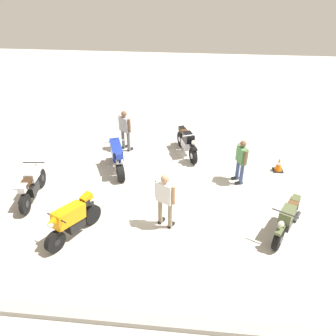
# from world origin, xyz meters

# --- Properties ---
(ground_plane) EXTENTS (40.00, 40.00, 0.00)m
(ground_plane) POSITION_xyz_m (0.00, 0.00, 0.00)
(ground_plane) COLOR #B7B2A8
(curb_edge) EXTENTS (14.00, 0.30, 0.15)m
(curb_edge) POSITION_xyz_m (0.00, 4.60, 0.07)
(curb_edge) COLOR #9C978F
(curb_edge) RESTS_ON ground
(motorcycle_olive_vintage) EXTENTS (1.08, 1.80, 1.07)m
(motorcycle_olive_vintage) POSITION_xyz_m (-3.76, 1.42, 0.49)
(motorcycle_olive_vintage) COLOR black
(motorcycle_olive_vintage) RESTS_ON ground
(motorcycle_blue_sportbike) EXTENTS (0.97, 1.89, 1.14)m
(motorcycle_blue_sportbike) POSITION_xyz_m (1.71, -1.41, 0.59)
(motorcycle_blue_sportbike) COLOR black
(motorcycle_blue_sportbike) RESTS_ON ground
(motorcycle_orange_sportbike) EXTENTS (1.08, 1.82, 1.14)m
(motorcycle_orange_sportbike) POSITION_xyz_m (2.13, 2.13, 0.59)
(motorcycle_orange_sportbike) COLOR black
(motorcycle_orange_sportbike) RESTS_ON ground
(motorcycle_black_cruiser) EXTENTS (0.97, 1.98, 1.09)m
(motorcycle_black_cruiser) POSITION_xyz_m (-0.74, -2.89, 0.52)
(motorcycle_black_cruiser) COLOR black
(motorcycle_black_cruiser) RESTS_ON ground
(motorcycle_silver_cruiser) EXTENTS (0.70, 2.09, 1.09)m
(motorcycle_silver_cruiser) POSITION_xyz_m (4.02, 0.57, 0.52)
(motorcycle_silver_cruiser) COLOR black
(motorcycle_silver_cruiser) RESTS_ON ground
(person_in_gray_shirt) EXTENTS (0.58, 0.51, 1.68)m
(person_in_gray_shirt) POSITION_xyz_m (1.73, -3.02, 0.96)
(person_in_gray_shirt) COLOR #59595B
(person_in_gray_shirt) RESTS_ON ground
(person_in_white_shirt) EXTENTS (0.63, 0.49, 1.74)m
(person_in_white_shirt) POSITION_xyz_m (-0.35, 1.43, 1.00)
(person_in_white_shirt) COLOR gray
(person_in_white_shirt) RESTS_ON ground
(person_in_green_shirt) EXTENTS (0.43, 0.62, 1.59)m
(person_in_green_shirt) POSITION_xyz_m (-2.66, -1.12, 0.90)
(person_in_green_shirt) COLOR #384772
(person_in_green_shirt) RESTS_ON ground
(traffic_cone) EXTENTS (0.36, 0.36, 0.53)m
(traffic_cone) POSITION_xyz_m (-4.16, -1.98, 0.26)
(traffic_cone) COLOR black
(traffic_cone) RESTS_ON ground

